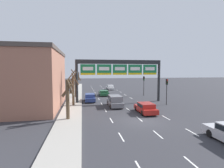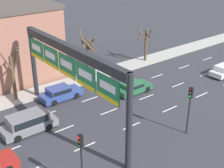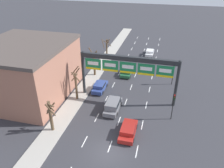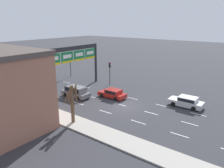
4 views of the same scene
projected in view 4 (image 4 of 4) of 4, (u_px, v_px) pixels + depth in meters
The scene contains 15 objects.
ground_plane at pixel (126, 106), 30.72m from camera, with size 220.00×220.00×0.00m, color #333338.
sidewalk_left at pixel (86, 127), 24.58m from camera, with size 2.80×110.00×0.15m.
lane_dashes at pixel (62, 89), 38.56m from camera, with size 6.72×67.00×0.01m.
sign_gantry at pixel (66, 56), 36.02m from camera, with size 15.26×0.70×7.47m.
car_silver at pixel (187, 101), 30.28m from camera, with size 1.99×4.66×1.49m.
car_green at pixel (30, 81), 41.16m from camera, with size 1.99×4.13×1.20m.
car_red at pixel (113, 93), 33.94m from camera, with size 1.93×4.41×1.36m.
car_blue at pixel (36, 92), 34.47m from camera, with size 1.85×4.35×1.44m.
car_white at pixel (13, 69), 50.71m from camera, with size 1.83×4.12×1.36m.
suv_grey at pixel (76, 91), 34.21m from camera, with size 1.95×4.76×1.74m.
traffic_light_near_gantry at pixel (70, 62), 46.24m from camera, with size 0.30×0.35×4.33m.
traffic_light_mid_block at pixel (110, 69), 40.13m from camera, with size 0.30×0.35×4.23m.
tree_bare_closest at pixel (1, 76), 34.95m from camera, with size 2.04×1.98×5.77m.
tree_bare_second at pixel (72, 101), 24.93m from camera, with size 1.58×1.60×4.65m.
tree_bare_furthest at pixel (33, 87), 29.64m from camera, with size 1.79×1.80×5.57m.
Camera 4 is at (-23.96, -15.79, 11.56)m, focal length 35.00 mm.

